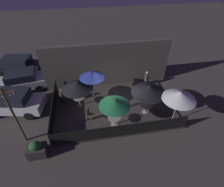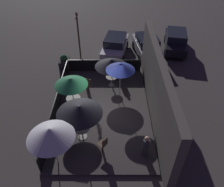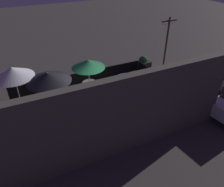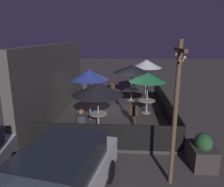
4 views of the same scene
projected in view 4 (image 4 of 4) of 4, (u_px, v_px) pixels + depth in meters
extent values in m
plane|color=#423D3A|center=(113.00, 113.00, 11.90)|extent=(60.00, 60.00, 0.00)
cube|color=#383333|center=(113.00, 112.00, 11.88)|extent=(8.49, 5.51, 0.12)
cube|color=#4C4742|center=(58.00, 79.00, 11.62)|extent=(10.09, 0.36, 3.65)
cube|color=black|center=(164.00, 103.00, 11.58)|extent=(8.29, 0.05, 0.95)
cube|color=black|center=(106.00, 137.00, 7.69)|extent=(0.05, 5.31, 0.95)
cylinder|color=#B2B2B7|center=(98.00, 106.00, 9.28)|extent=(0.05, 0.05, 2.05)
cone|color=black|center=(98.00, 89.00, 9.09)|extent=(2.15, 2.15, 0.53)
cylinder|color=#B2B2B7|center=(147.00, 93.00, 11.21)|extent=(0.05, 0.05, 2.14)
cone|color=#1E6B3D|center=(148.00, 77.00, 11.00)|extent=(1.90, 1.90, 0.46)
cylinder|color=#B2B2B7|center=(131.00, 83.00, 13.51)|extent=(0.05, 0.05, 2.24)
cone|color=black|center=(132.00, 69.00, 13.29)|extent=(2.24, 2.24, 0.48)
cylinder|color=#B2B2B7|center=(90.00, 95.00, 10.30)|extent=(0.05, 0.05, 2.42)
cone|color=#283893|center=(89.00, 75.00, 10.05)|extent=(1.76, 1.76, 0.46)
cylinder|color=#B2B2B7|center=(146.00, 77.00, 14.91)|extent=(0.05, 0.05, 2.39)
cone|color=silver|center=(146.00, 64.00, 14.68)|extent=(2.05, 2.05, 0.54)
cylinder|color=#9E998E|center=(99.00, 128.00, 9.54)|extent=(0.42, 0.42, 0.02)
cylinder|color=#9E998E|center=(98.00, 121.00, 9.45)|extent=(0.08, 0.08, 0.67)
cylinder|color=#9E998E|center=(98.00, 114.00, 9.36)|extent=(0.76, 0.76, 0.04)
cylinder|color=#9E998E|center=(146.00, 113.00, 11.48)|extent=(0.47, 0.47, 0.02)
cylinder|color=#9E998E|center=(147.00, 107.00, 11.40)|extent=(0.08, 0.08, 0.66)
cylinder|color=#9E998E|center=(147.00, 101.00, 11.31)|extent=(0.85, 0.85, 0.04)
cylinder|color=#9E998E|center=(131.00, 100.00, 13.79)|extent=(0.48, 0.48, 0.02)
cylinder|color=#9E998E|center=(131.00, 95.00, 13.71)|extent=(0.08, 0.08, 0.69)
cylinder|color=#9E998E|center=(131.00, 89.00, 13.61)|extent=(0.87, 0.87, 0.04)
cube|color=#4C3828|center=(135.00, 119.00, 10.07)|extent=(0.11, 0.11, 0.45)
cube|color=#4C3828|center=(135.00, 114.00, 10.01)|extent=(0.53, 0.53, 0.04)
cube|color=#4C3828|center=(134.00, 110.00, 9.79)|extent=(0.19, 0.38, 0.44)
cube|color=#4C3828|center=(115.00, 93.00, 14.59)|extent=(0.11, 0.11, 0.44)
cube|color=#4C3828|center=(115.00, 90.00, 14.53)|extent=(0.56, 0.56, 0.04)
cube|color=#4C3828|center=(113.00, 86.00, 14.58)|extent=(0.34, 0.27, 0.44)
cylinder|color=#333338|center=(84.00, 88.00, 14.89)|extent=(0.37, 0.37, 1.05)
sphere|color=tan|center=(84.00, 78.00, 14.72)|extent=(0.22, 0.22, 0.22)
cylinder|color=#333338|center=(82.00, 128.00, 8.31)|extent=(0.55, 0.55, 1.05)
sphere|color=brown|center=(81.00, 112.00, 8.14)|extent=(0.23, 0.23, 0.23)
cube|color=#332D2D|center=(202.00, 156.00, 6.94)|extent=(1.02, 0.72, 0.69)
ellipsoid|color=#235128|center=(203.00, 143.00, 6.82)|extent=(0.67, 0.53, 0.60)
cylinder|color=brown|center=(175.00, 117.00, 5.72)|extent=(0.12, 0.12, 3.97)
cube|color=brown|center=(180.00, 50.00, 5.28)|extent=(1.10, 0.08, 0.08)
sphere|color=#F4B260|center=(185.00, 58.00, 4.88)|extent=(0.07, 0.07, 0.07)
sphere|color=#F4B260|center=(182.00, 60.00, 5.08)|extent=(0.07, 0.07, 0.07)
sphere|color=#F4B260|center=(180.00, 61.00, 5.27)|extent=(0.07, 0.07, 0.07)
sphere|color=#F4B260|center=(179.00, 61.00, 5.44)|extent=(0.07, 0.07, 0.07)
sphere|color=#F4B260|center=(177.00, 58.00, 5.61)|extent=(0.07, 0.07, 0.07)
sphere|color=#F4B260|center=(176.00, 54.00, 5.76)|extent=(0.07, 0.07, 0.07)
cube|color=silver|center=(62.00, 184.00, 5.11)|extent=(4.30, 2.44, 0.70)
cube|color=#1E232D|center=(60.00, 160.00, 4.94)|extent=(2.48, 1.96, 0.60)
cylinder|color=black|center=(58.00, 163.00, 6.57)|extent=(0.66, 0.30, 0.64)
cylinder|color=black|center=(109.00, 172.00, 6.17)|extent=(0.66, 0.30, 0.64)
cylinder|color=black|center=(11.00, 163.00, 6.60)|extent=(0.66, 0.26, 0.64)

